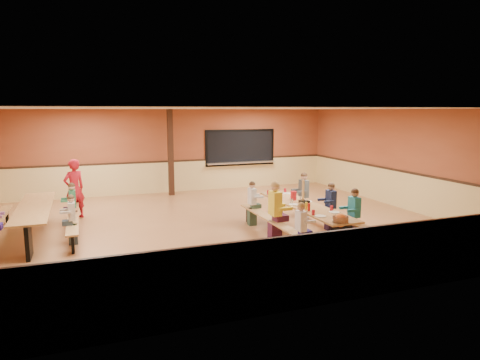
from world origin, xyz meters
name	(u,v)px	position (x,y,z in m)	size (l,w,h in m)	color
ground	(213,225)	(0.00, 0.00, 0.00)	(12.00, 12.00, 0.00)	#975F39
room_envelope	(213,199)	(0.00, 0.00, 0.69)	(12.04, 10.04, 3.02)	#964A2B
kitchen_pass_through	(240,149)	(2.60, 4.96, 1.49)	(2.78, 0.28, 1.38)	black
structural_post	(171,153)	(-0.20, 4.40, 1.50)	(0.18, 0.18, 3.00)	black
cafeteria_table_main	(304,214)	(1.78, -1.60, 0.53)	(1.91, 3.70, 0.74)	#B38047
cafeteria_table_second	(35,215)	(-4.21, 0.50, 0.53)	(1.91, 3.70, 0.74)	#B38047
seated_child_white_left	(301,230)	(0.95, -2.93, 0.56)	(0.33, 0.27, 1.12)	white
seated_adult_yellow	(275,211)	(0.95, -1.71, 0.67)	(0.44, 0.36, 1.35)	yellow
seated_child_grey_left	(252,204)	(0.95, -0.31, 0.57)	(0.33, 0.27, 1.13)	silver
seated_child_teal_right	(354,215)	(2.60, -2.40, 0.60)	(0.37, 0.30, 1.20)	teal
seated_child_navy_right	(331,207)	(2.60, -1.43, 0.59)	(0.35, 0.29, 1.18)	#1B264E
seated_child_char_right	(304,195)	(2.60, -0.05, 0.62)	(0.38, 0.31, 1.24)	#474E50
seated_child_green_sec	(73,206)	(-3.39, 0.91, 0.58)	(0.34, 0.28, 1.16)	#27633F
seated_child_tan_sec	(72,220)	(-3.39, -0.40, 0.55)	(0.32, 0.26, 1.10)	#B6A795
standing_woman	(74,189)	(-3.35, 2.07, 0.82)	(0.60, 0.39, 1.65)	#B41422
punch_pitcher	(293,196)	(1.79, -1.00, 0.85)	(0.16, 0.16, 0.22)	red
chip_bowl	(341,219)	(1.68, -3.25, 0.81)	(0.32, 0.32, 0.15)	orange
napkin_dispenser	(307,203)	(1.77, -1.71, 0.80)	(0.10, 0.14, 0.13)	black
condiment_mustard	(306,206)	(1.58, -2.04, 0.82)	(0.06, 0.06, 0.17)	yellow
condiment_ketchup	(309,207)	(1.58, -2.16, 0.82)	(0.06, 0.06, 0.17)	#B2140F
table_paddle	(303,197)	(1.87, -1.35, 0.88)	(0.16, 0.16, 0.56)	black
place_settings	(305,203)	(1.78, -1.60, 0.80)	(0.65, 3.30, 0.11)	beige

